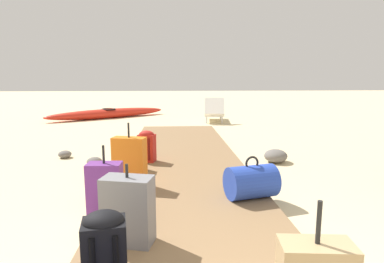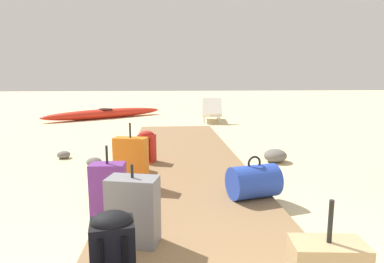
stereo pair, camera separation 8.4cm
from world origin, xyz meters
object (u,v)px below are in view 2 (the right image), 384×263
Objects in this scene: backpack_red at (147,145)px; lounge_chair at (211,112)px; duffel_bag_blue at (254,181)px; suitcase_grey at (133,211)px; backpack_black at (113,249)px; suitcase_orange at (131,162)px; suitcase_purple at (108,189)px; backpack_yellow at (130,153)px; kayak at (106,114)px.

lounge_chair is (1.78, 5.26, -0.02)m from backpack_red.
suitcase_grey is at bearing -143.27° from duffel_bag_blue.
backpack_black is at bearing -90.50° from backpack_red.
suitcase_orange is 1.51× the size of backpack_black.
suitcase_grey is at bearing -102.45° from lounge_chair.
suitcase_grey is at bearing -89.09° from backpack_red.
suitcase_grey is 1.27× the size of backpack_black.
suitcase_purple is 2.06m from backpack_red.
duffel_bag_blue is (1.52, -1.25, -0.07)m from backpack_yellow.
backpack_red is 2.14m from duffel_bag_blue.
duffel_bag_blue is at bearing -52.64° from backpack_red.
suitcase_grey reaches higher than duffel_bag_blue.
backpack_yellow and duffel_bag_blue have the same top height.
suitcase_purple reaches higher than backpack_red.
backpack_black is (-0.03, -3.22, 0.01)m from backpack_red.
backpack_red is at bearing -74.25° from kayak.
lounge_chair reaches higher than backpack_red.
suitcase_orange is 1.58× the size of backpack_red.
suitcase_purple is at bearing -79.62° from kayak.
backpack_yellow is at bearing -116.04° from backpack_red.
suitcase_grey is at bearing -62.71° from suitcase_purple.
lounge_chair reaches higher than backpack_black.
kayak is (-1.68, 7.59, -0.22)m from suitcase_orange.
suitcase_grey is at bearing -78.44° from kayak.
backpack_red reaches higher than duffel_bag_blue.
duffel_bag_blue is at bearing -69.05° from kayak.
lounge_chair is at bearing 71.26° from backpack_red.
lounge_chair is (2.04, 7.31, -0.02)m from suitcase_purple.
suitcase_orange is 6.72m from lounge_chair.
suitcase_orange is 1.29× the size of duffel_bag_blue.
backpack_black is at bearing -86.04° from backpack_yellow.
backpack_yellow is 0.30× the size of lounge_chair.
suitcase_grey is 1.57m from duffel_bag_blue.
backpack_red is at bearing 83.96° from suitcase_orange.
duffel_bag_blue is 2.02m from backpack_black.
suitcase_grey reaches higher than backpack_black.
backpack_yellow is 0.96× the size of backpack_red.
kayak is (-1.85, 9.04, -0.19)m from suitcase_grey.
suitcase_orange is at bearing -106.51° from lounge_chair.
backpack_yellow is (-0.26, 2.18, -0.03)m from suitcase_grey.
lounge_chair is (1.91, 6.44, -0.06)m from suitcase_orange.
backpack_red is (0.13, 1.18, -0.04)m from suitcase_orange.
suitcase_purple reaches higher than kayak.
suitcase_grey is 0.60m from backpack_black.
backpack_red is 0.13× the size of kayak.
backpack_red is at bearing 90.91° from suitcase_grey.
duffel_bag_blue is at bearing -19.88° from suitcase_orange.
suitcase_purple is 0.88m from suitcase_orange.
duffel_bag_blue is 0.39× the size of lounge_chair.
duffel_bag_blue is at bearing -39.42° from backpack_yellow.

